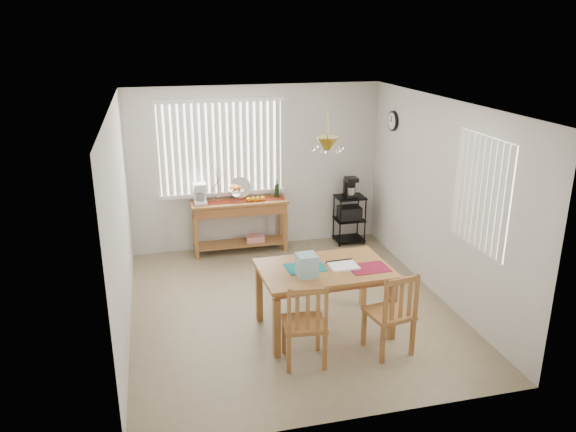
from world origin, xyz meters
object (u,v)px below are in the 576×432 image
object	(u,v)px
wire_cart	(349,215)
chair_right	(391,314)
sideboard	(240,214)
chair_left	(305,324)
cart_items	(350,187)
dining_table	(324,275)

from	to	relation	value
wire_cart	chair_right	world-z (taller)	chair_right
sideboard	chair_left	bearing A→B (deg)	-87.40
chair_left	sideboard	bearing A→B (deg)	92.60
sideboard	chair_left	world-z (taller)	chair_left
sideboard	cart_items	size ratio (longest dim) A/B	4.59
dining_table	chair_right	distance (m)	0.89
sideboard	chair_left	distance (m)	3.30
cart_items	dining_table	xyz separation A→B (m)	(-1.26, -2.64, -0.24)
dining_table	chair_left	distance (m)	0.80
sideboard	chair_left	size ratio (longest dim) A/B	1.56
cart_items	chair_right	distance (m)	3.39
dining_table	wire_cart	bearing A→B (deg)	64.47
chair_right	chair_left	bearing A→B (deg)	179.50
chair_left	dining_table	bearing A→B (deg)	57.50
wire_cart	chair_left	bearing A→B (deg)	-116.97
sideboard	chair_right	world-z (taller)	chair_right
chair_right	cart_items	bearing A→B (deg)	78.14
wire_cart	chair_left	size ratio (longest dim) A/B	0.83
wire_cart	chair_right	size ratio (longest dim) A/B	0.82
wire_cart	dining_table	distance (m)	2.92
chair_left	wire_cart	bearing A→B (deg)	63.03
cart_items	chair_right	xyz separation A→B (m)	(-0.69, -3.29, -0.47)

